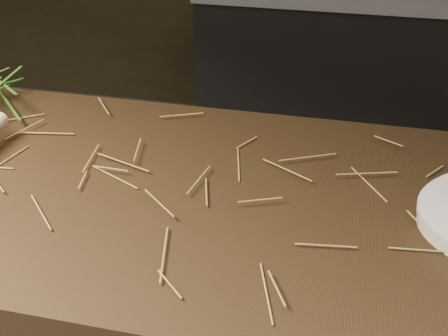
# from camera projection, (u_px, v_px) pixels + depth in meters

# --- Properties ---
(back_counter) EXTENTS (1.82, 0.62, 0.84)m
(back_counter) POSITION_uv_depth(u_px,v_px,m) (387.00, 75.00, 2.77)
(back_counter) COLOR black
(back_counter) RESTS_ON ground
(straw_bedding) EXTENTS (1.40, 0.60, 0.02)m
(straw_bedding) POSITION_uv_depth(u_px,v_px,m) (277.00, 197.00, 1.01)
(straw_bedding) COLOR olive
(straw_bedding) RESTS_ON main_counter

